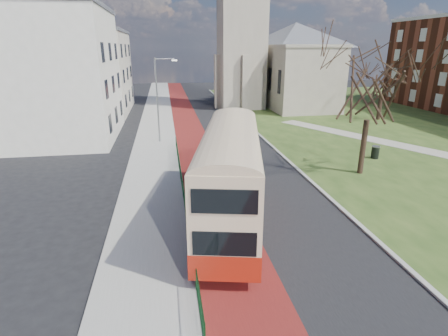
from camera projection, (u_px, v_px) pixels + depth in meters
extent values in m
plane|color=black|center=(242.00, 224.00, 18.87)|extent=(160.00, 160.00, 0.00)
cube|color=black|center=(216.00, 135.00, 37.74)|extent=(9.00, 120.00, 0.01)
cube|color=#591414|center=(191.00, 136.00, 37.32)|extent=(3.40, 120.00, 0.01)
cube|color=gray|center=(155.00, 137.00, 36.71)|extent=(4.00, 120.00, 0.12)
cube|color=#999993|center=(174.00, 137.00, 37.02)|extent=(0.25, 120.00, 0.13)
cube|color=#999993|center=(253.00, 129.00, 40.30)|extent=(0.25, 80.00, 0.13)
cube|color=#2A4518|center=(408.00, 124.00, 43.43)|extent=(40.00, 80.00, 0.04)
cube|color=#9E998C|center=(436.00, 153.00, 31.30)|extent=(18.84, 32.82, 0.03)
cylinder|color=#0C3618|center=(183.00, 181.00, 21.78)|extent=(0.04, 24.00, 0.04)
cylinder|color=#0C3618|center=(183.00, 195.00, 22.09)|extent=(0.04, 24.00, 0.04)
cube|color=gray|center=(242.00, 26.00, 51.61)|extent=(6.50, 6.50, 24.00)
cube|color=gray|center=(293.00, 77.00, 55.39)|extent=(9.00, 18.00, 9.00)
pyramid|color=#565960|center=(297.00, 22.00, 52.74)|extent=(9.00, 18.00, 3.60)
cube|color=silver|center=(61.00, 76.00, 35.14)|extent=(10.00, 14.00, 12.50)
cube|color=#565960|center=(50.00, 6.00, 33.01)|extent=(10.30, 14.30, 0.50)
cube|color=#B6AC9A|center=(92.00, 73.00, 50.29)|extent=(10.00, 16.00, 11.00)
cube|color=#565960|center=(87.00, 30.00, 48.41)|extent=(10.30, 16.30, 0.50)
cylinder|color=gray|center=(157.00, 101.00, 33.59)|extent=(0.16, 0.16, 8.00)
cylinder|color=gray|center=(165.00, 59.00, 32.46)|extent=(1.80, 0.10, 0.10)
cube|color=silver|center=(174.00, 60.00, 32.65)|extent=(0.50, 0.18, 0.12)
cube|color=#A11E0E|center=(230.00, 202.00, 18.79)|extent=(5.36, 12.36, 1.09)
cube|color=beige|center=(231.00, 165.00, 18.09)|extent=(5.32, 12.29, 3.17)
cube|color=black|center=(205.00, 180.00, 18.80)|extent=(2.22, 9.64, 1.04)
cube|color=black|center=(256.00, 181.00, 18.65)|extent=(2.22, 9.64, 1.04)
cube|color=black|center=(204.00, 152.00, 17.95)|extent=(2.43, 10.58, 0.98)
cube|color=black|center=(258.00, 153.00, 17.81)|extent=(2.43, 10.58, 0.98)
cube|color=black|center=(234.00, 151.00, 24.06)|extent=(2.41, 0.62, 1.15)
cube|color=black|center=(234.00, 127.00, 23.53)|extent=(2.41, 0.62, 0.98)
cube|color=orange|center=(234.00, 118.00, 23.32)|extent=(1.93, 0.53, 0.33)
cylinder|color=black|center=(213.00, 183.00, 22.90)|extent=(0.57, 1.18, 1.14)
cylinder|color=black|center=(252.00, 184.00, 22.76)|extent=(0.57, 1.18, 1.14)
cylinder|color=black|center=(199.00, 247.00, 15.63)|extent=(0.57, 1.18, 1.14)
cylinder|color=black|center=(256.00, 248.00, 15.50)|extent=(0.57, 1.18, 1.14)
cylinder|color=#322319|center=(363.00, 147.00, 25.72)|extent=(0.48, 0.48, 4.05)
cylinder|color=black|center=(379.00, 108.00, 45.47)|extent=(0.53, 0.53, 2.99)
cylinder|color=black|center=(375.00, 153.00, 29.68)|extent=(0.66, 0.66, 1.02)
cylinder|color=gray|center=(376.00, 146.00, 29.51)|extent=(0.71, 0.71, 0.07)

